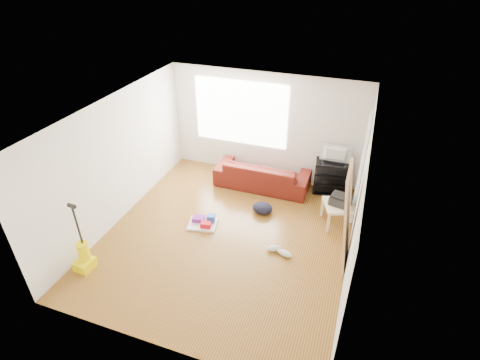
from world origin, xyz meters
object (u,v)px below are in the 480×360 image
(backpack, at_px, (262,213))
(side_table, at_px, (339,207))
(sofa, at_px, (262,185))
(tv_stand, at_px, (332,177))
(cleaning_tray, at_px, (204,222))
(vacuum, at_px, (84,257))
(bucket, at_px, (268,190))

(backpack, bearing_deg, side_table, 9.85)
(sofa, bearing_deg, tv_stand, -169.99)
(cleaning_tray, bearing_deg, vacuum, -129.40)
(tv_stand, bearing_deg, cleaning_tray, -144.68)
(tv_stand, height_order, side_table, tv_stand)
(tv_stand, relative_size, backpack, 1.93)
(backpack, bearing_deg, sofa, 110.80)
(sofa, xyz_separation_m, cleaning_tray, (-0.68, -1.79, 0.06))
(side_table, height_order, cleaning_tray, side_table)
(sofa, distance_m, backpack, 1.05)
(side_table, bearing_deg, sofa, 155.28)
(side_table, distance_m, bucket, 1.83)
(cleaning_tray, xyz_separation_m, vacuum, (-1.44, -1.75, 0.18))
(sofa, height_order, tv_stand, tv_stand)
(bucket, relative_size, cleaning_tray, 0.47)
(tv_stand, bearing_deg, sofa, -177.59)
(cleaning_tray, bearing_deg, backpack, 38.28)
(vacuum, bearing_deg, tv_stand, 49.25)
(cleaning_tray, bearing_deg, bucket, 62.11)
(sofa, relative_size, bucket, 7.21)
(cleaning_tray, bearing_deg, sofa, 69.14)
(bucket, height_order, cleaning_tray, cleaning_tray)
(backpack, bearing_deg, vacuum, -130.05)
(tv_stand, xyz_separation_m, vacuum, (-3.65, -3.81, -0.15))
(cleaning_tray, xyz_separation_m, backpack, (0.99, 0.78, -0.06))
(side_table, relative_size, vacuum, 0.57)
(sofa, height_order, side_table, side_table)
(bucket, bearing_deg, tv_stand, 17.36)
(sofa, xyz_separation_m, bucket, (0.18, -0.15, 0.00))
(bucket, distance_m, cleaning_tray, 1.85)
(cleaning_tray, height_order, backpack, cleaning_tray)
(sofa, relative_size, backpack, 5.07)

